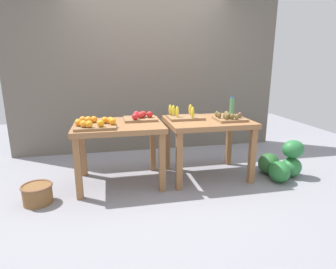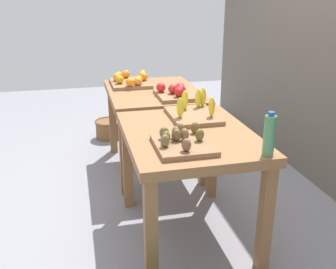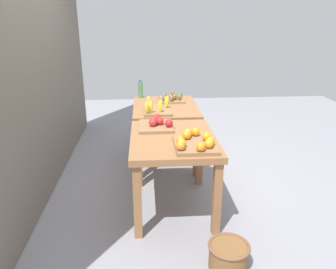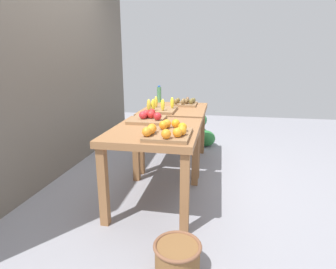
% 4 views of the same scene
% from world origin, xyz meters
% --- Properties ---
extents(ground_plane, '(8.00, 8.00, 0.00)m').
position_xyz_m(ground_plane, '(0.00, 0.00, 0.00)').
color(ground_plane, gray).
extents(back_wall, '(4.40, 0.12, 3.00)m').
position_xyz_m(back_wall, '(0.00, 1.35, 1.50)').
color(back_wall, '#685F54').
rests_on(back_wall, ground_plane).
extents(display_table_left, '(1.04, 0.80, 0.76)m').
position_xyz_m(display_table_left, '(-0.56, 0.00, 0.64)').
color(display_table_left, '#92623C').
rests_on(display_table_left, ground_plane).
extents(display_table_right, '(1.04, 0.80, 0.76)m').
position_xyz_m(display_table_right, '(0.56, 0.00, 0.64)').
color(display_table_right, '#92623C').
rests_on(display_table_right, ground_plane).
extents(orange_bin, '(0.45, 0.37, 0.11)m').
position_xyz_m(orange_bin, '(-0.82, -0.16, 0.80)').
color(orange_bin, olive).
rests_on(orange_bin, display_table_left).
extents(apple_bin, '(0.40, 0.34, 0.11)m').
position_xyz_m(apple_bin, '(-0.28, 0.14, 0.79)').
color(apple_bin, olive).
rests_on(apple_bin, display_table_left).
extents(banana_crate, '(0.44, 0.32, 0.17)m').
position_xyz_m(banana_crate, '(0.28, 0.12, 0.79)').
color(banana_crate, olive).
rests_on(banana_crate, display_table_right).
extents(kiwi_bin, '(0.36, 0.32, 0.10)m').
position_xyz_m(kiwi_bin, '(0.80, -0.11, 0.79)').
color(kiwi_bin, olive).
rests_on(kiwi_bin, display_table_right).
extents(water_bottle, '(0.06, 0.06, 0.25)m').
position_xyz_m(water_bottle, '(1.02, 0.31, 0.87)').
color(water_bottle, '#4C8C59').
rests_on(water_bottle, display_table_right).
extents(watermelon_pile, '(0.64, 0.69, 0.49)m').
position_xyz_m(watermelon_pile, '(1.50, -0.24, 0.18)').
color(watermelon_pile, '#2A7339').
rests_on(watermelon_pile, ground_plane).
extents(wicker_basket, '(0.32, 0.32, 0.21)m').
position_xyz_m(wicker_basket, '(-1.45, -0.35, 0.11)').
color(wicker_basket, brown).
rests_on(wicker_basket, ground_plane).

